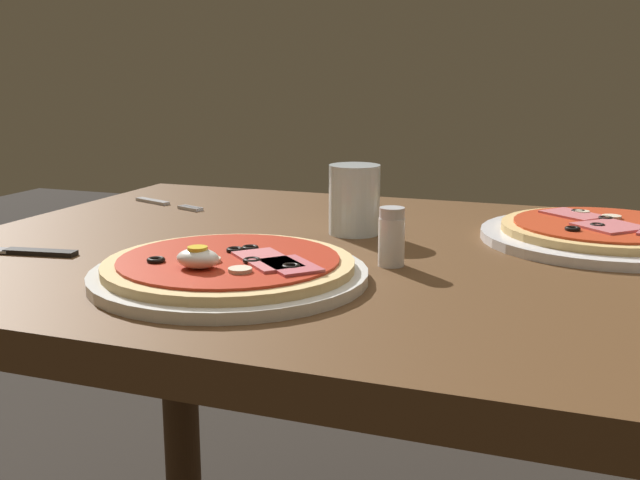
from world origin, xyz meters
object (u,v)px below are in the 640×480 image
(pizza_across_left, at_px, (605,233))
(fork, at_px, (163,203))
(water_glass_far, at_px, (354,204))
(knife, at_px, (12,251))
(salt_shaker, at_px, (392,237))
(pizza_foreground, at_px, (229,270))
(dining_table, at_px, (423,345))

(pizza_across_left, bearing_deg, fork, 176.80)
(water_glass_far, xyz_separation_m, knife, (-0.35, -0.25, -0.04))
(water_glass_far, xyz_separation_m, salt_shaker, (0.09, -0.15, -0.01))
(fork, bearing_deg, pizza_across_left, -3.20)
(water_glass_far, relative_size, salt_shaker, 1.39)
(fork, bearing_deg, pizza_foreground, -50.18)
(knife, relative_size, salt_shaker, 2.92)
(knife, xyz_separation_m, salt_shaker, (0.45, 0.10, 0.03))
(dining_table, bearing_deg, pizza_foreground, -132.62)
(dining_table, distance_m, fork, 0.53)
(fork, bearing_deg, salt_shaker, -28.96)
(water_glass_far, distance_m, knife, 0.44)
(dining_table, distance_m, pizza_foreground, 0.28)
(knife, bearing_deg, salt_shaker, 13.11)
(knife, bearing_deg, fork, 91.17)
(pizza_foreground, bearing_deg, water_glass_far, 79.42)
(pizza_across_left, relative_size, water_glass_far, 3.36)
(fork, relative_size, salt_shaker, 2.28)
(pizza_foreground, relative_size, pizza_across_left, 0.94)
(dining_table, bearing_deg, fork, 158.54)
(water_glass_far, xyz_separation_m, fork, (-0.36, 0.10, -0.04))
(pizza_across_left, bearing_deg, salt_shaker, -136.72)
(water_glass_far, bearing_deg, fork, 164.12)
(fork, bearing_deg, water_glass_far, -15.88)
(pizza_across_left, height_order, salt_shaker, salt_shaker)
(pizza_across_left, bearing_deg, water_glass_far, -168.50)
(pizza_foreground, height_order, salt_shaker, salt_shaker)
(dining_table, height_order, salt_shaker, salt_shaker)
(pizza_foreground, height_order, pizza_across_left, pizza_foreground)
(knife, bearing_deg, water_glass_far, 35.45)
(salt_shaker, bearing_deg, knife, -166.89)
(dining_table, relative_size, pizza_foreground, 4.16)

